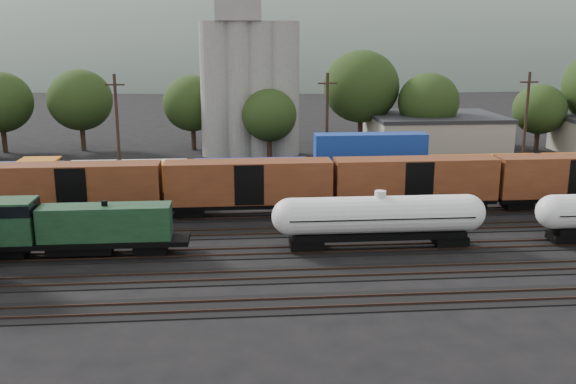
{
  "coord_description": "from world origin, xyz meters",
  "views": [
    {
      "loc": [
        1.14,
        -51.71,
        16.32
      ],
      "look_at": [
        5.73,
        2.0,
        3.0
      ],
      "focal_mm": 40.0,
      "sensor_mm": 36.0,
      "label": 1
    }
  ],
  "objects": [
    {
      "name": "distant_hills",
      "position": [
        23.92,
        260.0,
        -20.56
      ],
      "size": [
        860.0,
        286.0,
        130.0
      ],
      "color": "#59665B",
      "rests_on": "ground"
    },
    {
      "name": "container_wall",
      "position": [
        10.84,
        15.0,
        2.34
      ],
      "size": [
        178.5,
        2.6,
        5.8
      ],
      "color": "black",
      "rests_on": "ground"
    },
    {
      "name": "ground",
      "position": [
        0.0,
        0.0,
        0.0
      ],
      "size": [
        600.0,
        600.0,
        0.0
      ],
      "primitive_type": "plane",
      "color": "black"
    },
    {
      "name": "tracks",
      "position": [
        0.0,
        0.0,
        0.05
      ],
      "size": [
        180.0,
        33.2,
        0.2
      ],
      "color": "black",
      "rests_on": "ground"
    },
    {
      "name": "utility_poles",
      "position": [
        0.0,
        22.0,
        6.21
      ],
      "size": [
        122.2,
        0.36,
        12.0
      ],
      "color": "black",
      "rests_on": "ground"
    },
    {
      "name": "boxcar_string",
      "position": [
        -12.98,
        5.0,
        3.12
      ],
      "size": [
        138.2,
        2.9,
        4.2
      ],
      "color": "black",
      "rests_on": "ground"
    },
    {
      "name": "orange_locomotive",
      "position": [
        -12.94,
        10.0,
        2.54
      ],
      "size": [
        17.83,
        2.97,
        4.46
      ],
      "color": "black",
      "rests_on": "ground"
    },
    {
      "name": "industrial_sheds",
      "position": [
        6.63,
        35.25,
        2.56
      ],
      "size": [
        119.38,
        17.26,
        5.1
      ],
      "color": "#9E937F",
      "rests_on": "ground"
    },
    {
      "name": "grain_silo",
      "position": [
        3.28,
        36.0,
        11.26
      ],
      "size": [
        13.4,
        5.0,
        29.0
      ],
      "color": "gray",
      "rests_on": "ground"
    },
    {
      "name": "tree_band",
      "position": [
        -0.36,
        37.84,
        7.56
      ],
      "size": [
        161.25,
        19.3,
        14.51
      ],
      "color": "black",
      "rests_on": "ground"
    },
    {
      "name": "green_locomotive",
      "position": [
        -11.3,
        -5.0,
        2.44
      ],
      "size": [
        16.08,
        2.84,
        4.26
      ],
      "color": "black",
      "rests_on": "ground"
    },
    {
      "name": "tank_car_a",
      "position": [
        12.22,
        -5.0,
        2.61
      ],
      "size": [
        16.69,
        2.99,
        4.37
      ],
      "color": "white",
      "rests_on": "ground"
    }
  ]
}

